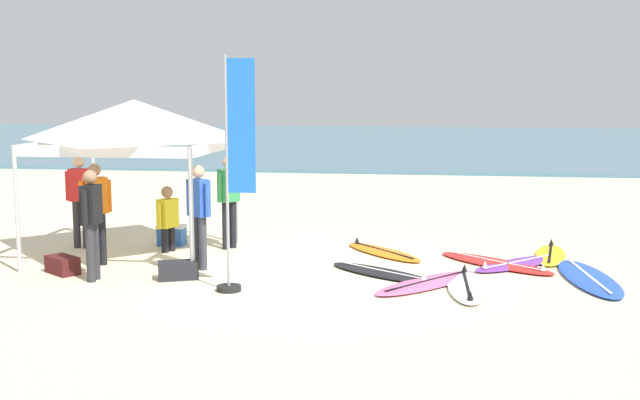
{
  "coord_description": "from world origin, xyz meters",
  "views": [
    {
      "loc": [
        2.07,
        -12.31,
        2.89
      ],
      "look_at": [
        0.1,
        1.22,
        1.0
      ],
      "focal_mm": 44.24,
      "sensor_mm": 36.0,
      "label": 1
    }
  ],
  "objects_px": {
    "surfboard_black": "(382,273)",
    "surfboard_pink": "(428,283)",
    "surfboard_orange": "(383,252)",
    "person_black": "(91,217)",
    "canopy_tent": "(134,121)",
    "person_blue": "(199,209)",
    "banner_flag": "(235,184)",
    "person_green": "(229,196)",
    "surfboard_blue": "(589,278)",
    "person_yellow": "(168,216)",
    "surfboard_purple": "(518,263)",
    "gear_bag_near_tent": "(62,265)",
    "surfboard_white": "(467,287)",
    "surfboard_red": "(496,263)",
    "person_orange": "(96,207)",
    "cooler_box": "(172,235)",
    "person_red": "(80,195)",
    "gear_bag_by_pole": "(178,270)",
    "surfboard_yellow": "(550,255)"
  },
  "relations": [
    {
      "from": "person_black",
      "to": "person_red",
      "type": "bearing_deg",
      "value": 118.62
    },
    {
      "from": "surfboard_red",
      "to": "surfboard_purple",
      "type": "distance_m",
      "value": 0.37
    },
    {
      "from": "canopy_tent",
      "to": "cooler_box",
      "type": "xyz_separation_m",
      "value": [
        0.24,
        1.07,
        -2.19
      ]
    },
    {
      "from": "surfboard_orange",
      "to": "surfboard_pink",
      "type": "distance_m",
      "value": 2.34
    },
    {
      "from": "surfboard_white",
      "to": "gear_bag_near_tent",
      "type": "distance_m",
      "value": 6.36
    },
    {
      "from": "person_yellow",
      "to": "cooler_box",
      "type": "relative_size",
      "value": 2.4
    },
    {
      "from": "surfboard_orange",
      "to": "surfboard_purple",
      "type": "height_order",
      "value": "same"
    },
    {
      "from": "surfboard_yellow",
      "to": "gear_bag_near_tent",
      "type": "relative_size",
      "value": 3.25
    },
    {
      "from": "gear_bag_near_tent",
      "to": "person_blue",
      "type": "bearing_deg",
      "value": 17.13
    },
    {
      "from": "surfboard_black",
      "to": "surfboard_pink",
      "type": "xyz_separation_m",
      "value": [
        0.73,
        -0.56,
        -0.0
      ]
    },
    {
      "from": "surfboard_orange",
      "to": "person_black",
      "type": "bearing_deg",
      "value": -148.26
    },
    {
      "from": "surfboard_blue",
      "to": "surfboard_black",
      "type": "xyz_separation_m",
      "value": [
        -3.18,
        -0.11,
        0.0
      ]
    },
    {
      "from": "surfboard_white",
      "to": "person_black",
      "type": "height_order",
      "value": "person_black"
    },
    {
      "from": "person_black",
      "to": "cooler_box",
      "type": "height_order",
      "value": "person_black"
    },
    {
      "from": "banner_flag",
      "to": "person_orange",
      "type": "bearing_deg",
      "value": 153.81
    },
    {
      "from": "surfboard_purple",
      "to": "gear_bag_near_tent",
      "type": "xyz_separation_m",
      "value": [
        -7.27,
        -1.66,
        0.1
      ]
    },
    {
      "from": "person_yellow",
      "to": "surfboard_white",
      "type": "bearing_deg",
      "value": -20.73
    },
    {
      "from": "surfboard_red",
      "to": "banner_flag",
      "type": "height_order",
      "value": "banner_flag"
    },
    {
      "from": "banner_flag",
      "to": "gear_bag_near_tent",
      "type": "height_order",
      "value": "banner_flag"
    },
    {
      "from": "surfboard_purple",
      "to": "person_orange",
      "type": "xyz_separation_m",
      "value": [
        -6.96,
        -1.01,
        0.95
      ]
    },
    {
      "from": "gear_bag_by_pole",
      "to": "surfboard_black",
      "type": "bearing_deg",
      "value": 13.44
    },
    {
      "from": "surfboard_white",
      "to": "cooler_box",
      "type": "xyz_separation_m",
      "value": [
        -5.39,
        2.58,
        0.16
      ]
    },
    {
      "from": "canopy_tent",
      "to": "person_blue",
      "type": "xyz_separation_m",
      "value": [
        1.36,
        -0.79,
        -1.4
      ]
    },
    {
      "from": "surfboard_red",
      "to": "surfboard_white",
      "type": "height_order",
      "value": "same"
    },
    {
      "from": "surfboard_orange",
      "to": "cooler_box",
      "type": "bearing_deg",
      "value": 176.85
    },
    {
      "from": "surfboard_white",
      "to": "person_orange",
      "type": "height_order",
      "value": "person_orange"
    },
    {
      "from": "surfboard_blue",
      "to": "person_black",
      "type": "xyz_separation_m",
      "value": [
        -7.55,
        -1.12,
        0.95
      ]
    },
    {
      "from": "surfboard_white",
      "to": "cooler_box",
      "type": "bearing_deg",
      "value": 154.47
    },
    {
      "from": "person_red",
      "to": "surfboard_orange",
      "type": "bearing_deg",
      "value": 2.58
    },
    {
      "from": "surfboard_yellow",
      "to": "banner_flag",
      "type": "relative_size",
      "value": 0.57
    },
    {
      "from": "gear_bag_near_tent",
      "to": "cooler_box",
      "type": "relative_size",
      "value": 1.2
    },
    {
      "from": "person_black",
      "to": "gear_bag_near_tent",
      "type": "distance_m",
      "value": 1.15
    },
    {
      "from": "surfboard_purple",
      "to": "person_red",
      "type": "height_order",
      "value": "person_red"
    },
    {
      "from": "surfboard_white",
      "to": "surfboard_orange",
      "type": "height_order",
      "value": "same"
    },
    {
      "from": "surfboard_blue",
      "to": "person_yellow",
      "type": "relative_size",
      "value": 2.19
    },
    {
      "from": "person_orange",
      "to": "person_red",
      "type": "height_order",
      "value": "same"
    },
    {
      "from": "surfboard_orange",
      "to": "surfboard_black",
      "type": "height_order",
      "value": "same"
    },
    {
      "from": "surfboard_pink",
      "to": "person_blue",
      "type": "height_order",
      "value": "person_blue"
    },
    {
      "from": "banner_flag",
      "to": "cooler_box",
      "type": "xyz_separation_m",
      "value": [
        -2.07,
        3.19,
        -1.38
      ]
    },
    {
      "from": "surfboard_red",
      "to": "surfboard_black",
      "type": "distance_m",
      "value": 2.09
    },
    {
      "from": "gear_bag_near_tent",
      "to": "cooler_box",
      "type": "xyz_separation_m",
      "value": [
        0.96,
        2.5,
        0.06
      ]
    },
    {
      "from": "person_red",
      "to": "gear_bag_near_tent",
      "type": "relative_size",
      "value": 2.85
    },
    {
      "from": "canopy_tent",
      "to": "surfboard_white",
      "type": "distance_m",
      "value": 6.29
    },
    {
      "from": "surfboard_purple",
      "to": "person_red",
      "type": "distance_m",
      "value": 7.95
    },
    {
      "from": "surfboard_orange",
      "to": "person_green",
      "type": "distance_m",
      "value": 3.0
    },
    {
      "from": "person_orange",
      "to": "gear_bag_near_tent",
      "type": "distance_m",
      "value": 1.11
    },
    {
      "from": "surfboard_pink",
      "to": "person_black",
      "type": "distance_m",
      "value": 5.2
    },
    {
      "from": "person_black",
      "to": "person_orange",
      "type": "relative_size",
      "value": 1.0
    },
    {
      "from": "banner_flag",
      "to": "person_blue",
      "type": "bearing_deg",
      "value": 125.67
    },
    {
      "from": "surfboard_pink",
      "to": "surfboard_blue",
      "type": "bearing_deg",
      "value": 15.28
    }
  ]
}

